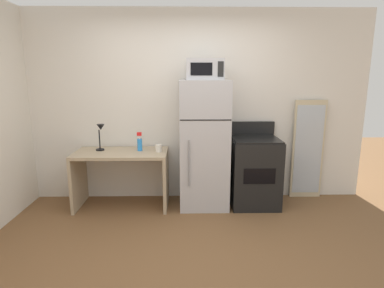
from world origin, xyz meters
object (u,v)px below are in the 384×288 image
refrigerator (204,145)px  oven_range (254,171)px  coffee_mug (159,148)px  spray_bottle (140,143)px  leaning_mirror (308,150)px  microwave (205,69)px  desk_lamp (100,133)px  desk (122,168)px

refrigerator → oven_range: bearing=0.1°
coffee_mug → spray_bottle: 0.27m
coffee_mug → leaning_mirror: (2.08, 0.29, -0.10)m
leaning_mirror → oven_range: bearing=-162.4°
coffee_mug → microwave: (0.60, 0.01, 1.01)m
microwave → desk_lamp: bearing=176.7°
desk_lamp → oven_range: (2.04, -0.06, -0.52)m
refrigerator → desk: bearing=-179.2°
refrigerator → spray_bottle: bearing=177.6°
refrigerator → oven_range: refrigerator is taller
desk_lamp → leaning_mirror: leaning_mirror is taller
desk_lamp → coffee_mug: 0.79m
spray_bottle → desk: bearing=-168.3°
desk → coffee_mug: size_ratio=12.68×
desk → oven_range: size_ratio=1.10×
desk → oven_range: 1.77m
coffee_mug → leaning_mirror: 2.10m
desk_lamp → desk: bearing=-14.7°
desk → spray_bottle: bearing=11.7°
desk → leaning_mirror: 2.60m
spray_bottle → oven_range: size_ratio=0.23×
refrigerator → coffee_mug: bearing=-177.1°
microwave → oven_range: (0.68, 0.02, -1.34)m
coffee_mug → refrigerator: (0.60, 0.03, 0.04)m
desk → desk_lamp: size_ratio=3.41×
oven_range → spray_bottle: bearing=178.7°
coffee_mug → oven_range: size_ratio=0.09×
desk → refrigerator: refrigerator is taller
spray_bottle → refrigerator: size_ratio=0.15×
spray_bottle → microwave: 1.28m
desk → microwave: microwave is taller
leaning_mirror → coffee_mug: bearing=-172.2°
coffee_mug → spray_bottle: spray_bottle is taller
desk_lamp → microwave: 1.59m
coffee_mug → refrigerator: refrigerator is taller
refrigerator → microwave: size_ratio=3.64×
spray_bottle → oven_range: oven_range is taller
coffee_mug → leaning_mirror: leaning_mirror is taller
leaning_mirror → refrigerator: bearing=-170.2°
desk → coffee_mug: bearing=-1.9°
coffee_mug → desk_lamp: bearing=173.5°
leaning_mirror → desk_lamp: bearing=-176.0°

